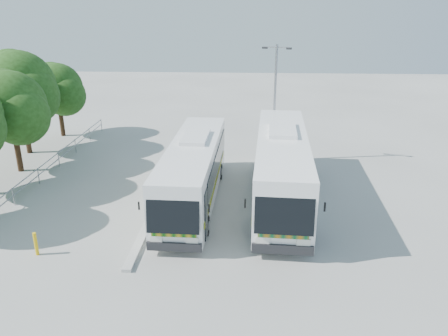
# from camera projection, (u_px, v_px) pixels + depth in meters

# --- Properties ---
(ground) EXTENTS (100.00, 100.00, 0.00)m
(ground) POSITION_uv_depth(u_px,v_px,m) (199.00, 209.00, 23.12)
(ground) COLOR #AAAAA4
(ground) RESTS_ON ground
(kerb_divider) EXTENTS (0.40, 16.00, 0.15)m
(kerb_divider) POSITION_uv_depth(u_px,v_px,m) (163.00, 192.00, 25.08)
(kerb_divider) COLOR #B2B2AD
(kerb_divider) RESTS_ON ground
(railing) EXTENTS (0.06, 22.00, 1.00)m
(railing) POSITION_uv_depth(u_px,v_px,m) (45.00, 167.00, 27.09)
(railing) COLOR gray
(railing) RESTS_ON ground
(tree_far_c) EXTENTS (4.97, 4.69, 6.49)m
(tree_far_c) POSITION_uv_depth(u_px,v_px,m) (11.00, 107.00, 26.99)
(tree_far_c) COLOR #382314
(tree_far_c) RESTS_ON ground
(tree_far_d) EXTENTS (5.62, 5.30, 7.33)m
(tree_far_d) POSITION_uv_depth(u_px,v_px,m) (20.00, 87.00, 30.31)
(tree_far_d) COLOR #382314
(tree_far_d) RESTS_ON ground
(tree_far_e) EXTENTS (4.54, 4.28, 5.92)m
(tree_far_e) POSITION_uv_depth(u_px,v_px,m) (58.00, 89.00, 34.82)
(tree_far_e) COLOR #382314
(tree_far_e) RESTS_ON ground
(coach_main) EXTENTS (2.79, 11.90, 3.28)m
(coach_main) POSITION_uv_depth(u_px,v_px,m) (193.00, 170.00, 23.49)
(coach_main) COLOR white
(coach_main) RESTS_ON ground
(coach_adjacent) EXTENTS (3.34, 13.05, 3.59)m
(coach_adjacent) POSITION_uv_depth(u_px,v_px,m) (281.00, 166.00, 23.65)
(coach_adjacent) COLOR white
(coach_adjacent) RESTS_ON ground
(lamppost) EXTENTS (1.88, 0.69, 7.82)m
(lamppost) POSITION_uv_depth(u_px,v_px,m) (275.00, 99.00, 28.93)
(lamppost) COLOR gray
(lamppost) RESTS_ON ground
(bollard) EXTENTS (0.17, 0.17, 1.06)m
(bollard) POSITION_uv_depth(u_px,v_px,m) (36.00, 244.00, 18.72)
(bollard) COLOR #ECB40D
(bollard) RESTS_ON ground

